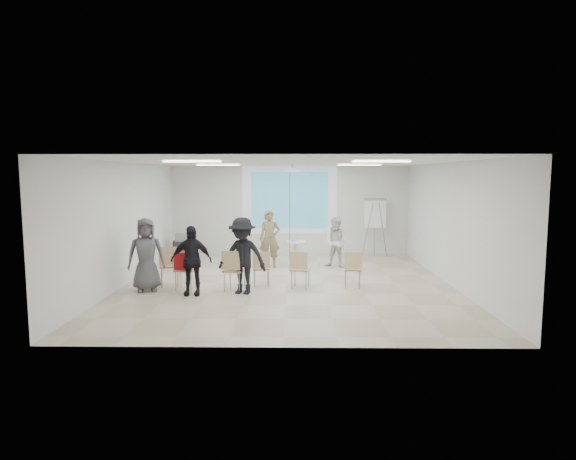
{
  "coord_description": "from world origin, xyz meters",
  "views": [
    {
      "loc": [
        0.18,
        -11.77,
        2.69
      ],
      "look_at": [
        0.0,
        0.8,
        1.25
      ],
      "focal_mm": 30.0,
      "sensor_mm": 36.0,
      "label": 1
    }
  ],
  "objects_px": {
    "audience_left": "(191,255)",
    "chair_right_inner": "(300,267)",
    "player_left": "(270,235)",
    "audience_outer": "(146,250)",
    "chair_center": "(261,266)",
    "audience_mid": "(242,251)",
    "av_cart": "(182,247)",
    "chair_left_inner": "(233,267)",
    "chair_right_far": "(353,266)",
    "laptop": "(235,269)",
    "flipchart_easel": "(375,214)",
    "chair_far_left": "(169,263)",
    "pedestal_table": "(296,252)",
    "player_right": "(337,239)",
    "chair_left_mid": "(184,267)"
  },
  "relations": [
    {
      "from": "player_right",
      "to": "audience_outer",
      "type": "xyz_separation_m",
      "value": [
        -4.67,
        -2.96,
        0.13
      ]
    },
    {
      "from": "chair_center",
      "to": "audience_mid",
      "type": "relative_size",
      "value": 0.44
    },
    {
      "from": "chair_left_inner",
      "to": "audience_mid",
      "type": "height_order",
      "value": "audience_mid"
    },
    {
      "from": "pedestal_table",
      "to": "player_left",
      "type": "height_order",
      "value": "player_left"
    },
    {
      "from": "chair_center",
      "to": "chair_right_far",
      "type": "bearing_deg",
      "value": -8.85
    },
    {
      "from": "chair_center",
      "to": "av_cart",
      "type": "bearing_deg",
      "value": 119.58
    },
    {
      "from": "player_right",
      "to": "av_cart",
      "type": "relative_size",
      "value": 2.05
    },
    {
      "from": "audience_left",
      "to": "chair_right_inner",
      "type": "bearing_deg",
      "value": 12.87
    },
    {
      "from": "laptop",
      "to": "av_cart",
      "type": "relative_size",
      "value": 0.44
    },
    {
      "from": "chair_right_inner",
      "to": "av_cart",
      "type": "relative_size",
      "value": 1.12
    },
    {
      "from": "chair_right_inner",
      "to": "flipchart_easel",
      "type": "bearing_deg",
      "value": 74.33
    },
    {
      "from": "player_left",
      "to": "audience_mid",
      "type": "height_order",
      "value": "audience_mid"
    },
    {
      "from": "chair_center",
      "to": "audience_outer",
      "type": "xyz_separation_m",
      "value": [
        -2.64,
        -0.45,
        0.44
      ]
    },
    {
      "from": "pedestal_table",
      "to": "audience_mid",
      "type": "distance_m",
      "value": 3.61
    },
    {
      "from": "audience_mid",
      "to": "audience_outer",
      "type": "relative_size",
      "value": 1.03
    },
    {
      "from": "player_left",
      "to": "flipchart_easel",
      "type": "distance_m",
      "value": 3.92
    },
    {
      "from": "audience_outer",
      "to": "chair_right_far",
      "type": "bearing_deg",
      "value": -13.15
    },
    {
      "from": "player_right",
      "to": "audience_mid",
      "type": "distance_m",
      "value": 3.99
    },
    {
      "from": "player_left",
      "to": "chair_far_left",
      "type": "distance_m",
      "value": 3.42
    },
    {
      "from": "chair_left_mid",
      "to": "chair_left_inner",
      "type": "bearing_deg",
      "value": 1.54
    },
    {
      "from": "pedestal_table",
      "to": "chair_right_far",
      "type": "distance_m",
      "value": 3.08
    },
    {
      "from": "chair_left_inner",
      "to": "chair_right_far",
      "type": "relative_size",
      "value": 1.1
    },
    {
      "from": "pedestal_table",
      "to": "player_right",
      "type": "bearing_deg",
      "value": -7.97
    },
    {
      "from": "player_left",
      "to": "audience_outer",
      "type": "bearing_deg",
      "value": -136.91
    },
    {
      "from": "flipchart_easel",
      "to": "av_cart",
      "type": "relative_size",
      "value": 2.41
    },
    {
      "from": "chair_far_left",
      "to": "chair_center",
      "type": "relative_size",
      "value": 1.13
    },
    {
      "from": "chair_center",
      "to": "av_cart",
      "type": "distance_m",
      "value": 4.86
    },
    {
      "from": "chair_left_mid",
      "to": "av_cart",
      "type": "xyz_separation_m",
      "value": [
        -1.09,
        4.35,
        -0.2
      ]
    },
    {
      "from": "player_right",
      "to": "chair_far_left",
      "type": "distance_m",
      "value": 4.95
    },
    {
      "from": "audience_outer",
      "to": "av_cart",
      "type": "distance_m",
      "value": 4.42
    },
    {
      "from": "player_right",
      "to": "audience_outer",
      "type": "distance_m",
      "value": 5.53
    },
    {
      "from": "flipchart_easel",
      "to": "player_left",
      "type": "bearing_deg",
      "value": -147.42
    },
    {
      "from": "chair_center",
      "to": "audience_left",
      "type": "bearing_deg",
      "value": -158.42
    },
    {
      "from": "laptop",
      "to": "audience_outer",
      "type": "distance_m",
      "value": 2.09
    },
    {
      "from": "laptop",
      "to": "audience_mid",
      "type": "distance_m",
      "value": 0.58
    },
    {
      "from": "chair_left_inner",
      "to": "av_cart",
      "type": "relative_size",
      "value": 1.2
    },
    {
      "from": "audience_mid",
      "to": "player_right",
      "type": "bearing_deg",
      "value": 69.2
    },
    {
      "from": "laptop",
      "to": "chair_left_inner",
      "type": "bearing_deg",
      "value": 92.72
    },
    {
      "from": "flipchart_easel",
      "to": "player_right",
      "type": "bearing_deg",
      "value": -124.01
    },
    {
      "from": "chair_left_mid",
      "to": "chair_far_left",
      "type": "bearing_deg",
      "value": 144.28
    },
    {
      "from": "pedestal_table",
      "to": "chair_left_mid",
      "type": "relative_size",
      "value": 0.79
    },
    {
      "from": "chair_right_far",
      "to": "laptop",
      "type": "distance_m",
      "value": 2.81
    },
    {
      "from": "pedestal_table",
      "to": "flipchart_easel",
      "type": "height_order",
      "value": "flipchart_easel"
    },
    {
      "from": "chair_far_left",
      "to": "laptop",
      "type": "height_order",
      "value": "chair_far_left"
    },
    {
      "from": "chair_left_inner",
      "to": "laptop",
      "type": "relative_size",
      "value": 2.73
    },
    {
      "from": "pedestal_table",
      "to": "chair_left_inner",
      "type": "relative_size",
      "value": 0.79
    },
    {
      "from": "laptop",
      "to": "flipchart_easel",
      "type": "distance_m",
      "value": 6.36
    },
    {
      "from": "chair_left_inner",
      "to": "laptop",
      "type": "distance_m",
      "value": 0.12
    },
    {
      "from": "chair_far_left",
      "to": "chair_center",
      "type": "xyz_separation_m",
      "value": [
        2.22,
        0.03,
        -0.07
      ]
    },
    {
      "from": "chair_left_inner",
      "to": "chair_center",
      "type": "xyz_separation_m",
      "value": [
        0.62,
        0.5,
        -0.06
      ]
    }
  ]
}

